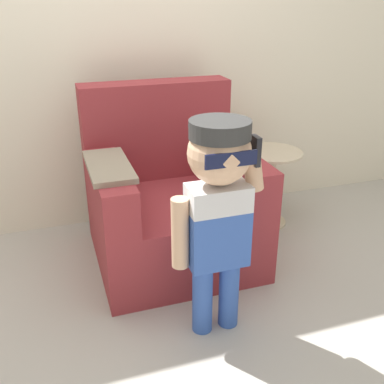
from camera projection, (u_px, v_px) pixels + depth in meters
ground_plane at (145, 274)px, 2.68m from camera, size 10.00×10.00×0.00m
wall_back at (108, 34)px, 2.86m from camera, size 10.00×0.05×2.60m
armchair at (170, 200)px, 2.78m from camera, size 0.96×0.94×1.04m
person_child at (218, 199)px, 1.98m from camera, size 0.43×0.33×1.06m
side_table at (269, 181)px, 3.15m from camera, size 0.43×0.43×0.55m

